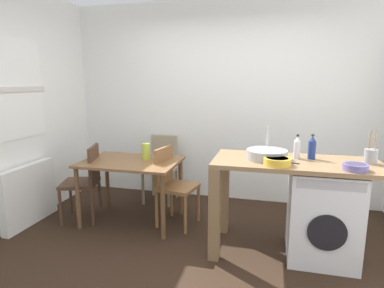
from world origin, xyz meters
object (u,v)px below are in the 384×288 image
chair_spare_by_wall (162,164)px  colander (355,167)px  vase (146,151)px  chair_person_seat (86,179)px  bottle_squat_brown (312,148)px  washing_machine (322,214)px  chair_opposite (172,182)px  utensil_crock (371,156)px  dining_table (131,169)px  mixing_bowl (277,161)px  bottle_tall_green (297,148)px

chair_spare_by_wall → colander: colander is taller
colander → vase: (-2.09, 0.61, -0.12)m
chair_person_seat → bottle_squat_brown: size_ratio=3.82×
chair_spare_by_wall → washing_machine: bearing=152.4°
colander → vase: colander is taller
chair_opposite → washing_machine: chair_opposite is taller
utensil_crock → colander: utensil_crock is taller
chair_opposite → utensil_crock: 2.02m
chair_person_seat → bottle_squat_brown: bottle_squat_brown is taller
chair_person_seat → colander: (2.79, -0.43, 0.44)m
bottle_squat_brown → colander: bearing=-47.2°
vase → washing_machine: bearing=-11.7°
utensil_crock → vase: 2.30m
chair_person_seat → dining_table: bearing=-98.8°
chair_opposite → mixing_bowl: bearing=74.3°
chair_opposite → washing_machine: (1.57, -0.36, -0.08)m
bottle_squat_brown → colander: 0.46m
chair_person_seat → vase: size_ratio=4.71×
dining_table → vase: vase is taller
chair_spare_by_wall → utensil_crock: utensil_crock is taller
bottle_squat_brown → mixing_bowl: bottle_squat_brown is taller
dining_table → chair_spare_by_wall: size_ratio=1.22×
colander → washing_machine: bearing=130.7°
chair_spare_by_wall → washing_machine: 2.22m
washing_machine → chair_person_seat: bearing=175.3°
bottle_tall_green → bottle_squat_brown: bottle_squat_brown is taller
utensil_crock → vase: size_ratio=1.57×
bottle_tall_green → vase: (-1.65, 0.29, -0.19)m
chair_opposite → utensil_crock: size_ratio=3.00×
chair_spare_by_wall → washing_machine: chair_spare_by_wall is taller
chair_person_seat → vase: (0.70, 0.18, 0.33)m
chair_spare_by_wall → colander: (2.14, -1.29, 0.44)m
chair_spare_by_wall → bottle_squat_brown: size_ratio=3.82×
bottle_squat_brown → washing_machine: bearing=-43.5°
chair_spare_by_wall → vase: (0.05, -0.67, 0.33)m
dining_table → mixing_bowl: (1.62, -0.49, 0.31)m
utensil_crock → colander: size_ratio=1.50×
chair_person_seat → chair_spare_by_wall: bearing=-54.2°
bottle_tall_green → utensil_crock: 0.62m
chair_spare_by_wall → bottle_tall_green: (1.70, -0.96, 0.52)m
chair_opposite → chair_spare_by_wall: bearing=-142.0°
colander → utensil_crock: bearing=56.3°
chair_person_seat → bottle_squat_brown: bearing=-109.3°
chair_person_seat → chair_opposite: size_ratio=1.00×
chair_opposite → bottle_squat_brown: (1.46, -0.24, 0.52)m
bottle_tall_green → bottle_squat_brown: (0.13, 0.01, 0.00)m
chair_spare_by_wall → utensil_crock: bearing=157.4°
bottle_tall_green → colander: bottle_tall_green is taller
mixing_bowl → vase: size_ratio=1.24×
bottle_tall_green → utensil_crock: bearing=-4.7°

